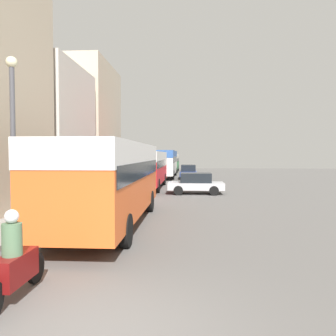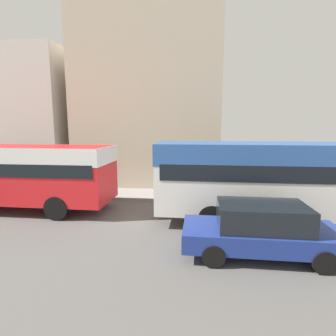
# 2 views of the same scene
# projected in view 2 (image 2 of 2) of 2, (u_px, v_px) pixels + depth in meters

# --- Properties ---
(building_far_terrace) EXTENTS (6.12, 7.45, 8.88)m
(building_far_terrace) POSITION_uv_depth(u_px,v_px,m) (28.00, 118.00, 19.13)
(building_far_terrace) COLOR beige
(building_far_terrace) RESTS_ON ground_plane
(building_end_row) EXTENTS (6.55, 9.05, 11.38)m
(building_end_row) POSITION_uv_depth(u_px,v_px,m) (152.00, 100.00, 18.09)
(building_end_row) COLOR #BCAD93
(building_end_row) RESTS_ON ground_plane
(bus_following) EXTENTS (2.59, 9.69, 2.96)m
(bus_following) POSITION_uv_depth(u_px,v_px,m) (7.00, 168.00, 11.99)
(bus_following) COLOR red
(bus_following) RESTS_ON ground_plane
(bus_third_in_line) EXTENTS (2.61, 11.19, 3.18)m
(bus_third_in_line) POSITION_uv_depth(u_px,v_px,m) (302.00, 173.00, 10.03)
(bus_third_in_line) COLOR silver
(bus_third_in_line) RESTS_ON ground_plane
(car_far_curb) EXTENTS (1.88, 4.56, 1.58)m
(car_far_curb) POSITION_uv_depth(u_px,v_px,m) (261.00, 229.00, 7.68)
(car_far_curb) COLOR navy
(car_far_curb) RESTS_ON ground_plane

